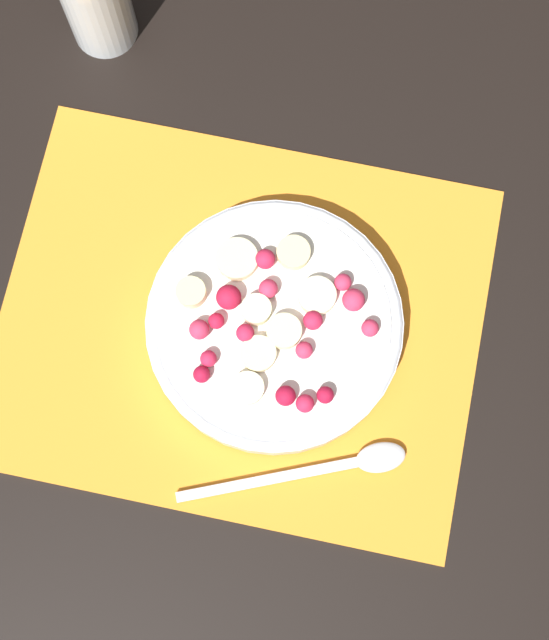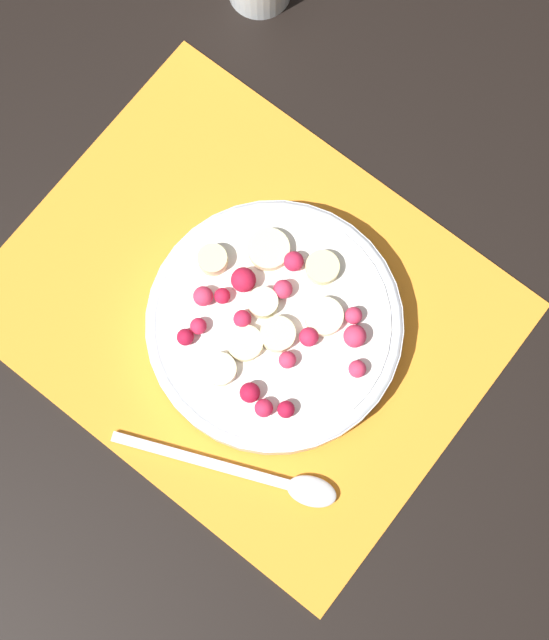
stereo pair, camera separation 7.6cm
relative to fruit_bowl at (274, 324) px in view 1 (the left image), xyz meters
The scene contains 5 objects.
ground_plane 0.04m from the fruit_bowl, ahead, with size 3.00×3.00×0.00m, color black.
placemat 0.04m from the fruit_bowl, ahead, with size 0.43×0.35×0.01m.
fruit_bowl is the anchor object (origin of this frame).
spoon 0.13m from the fruit_bowl, 125.65° to the left, with size 0.19×0.09×0.01m.
drinking_glass 0.34m from the fruit_bowl, 49.65° to the right, with size 0.06×0.06×0.10m.
Camera 1 is at (-0.07, 0.16, 0.79)m, focal length 50.00 mm.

